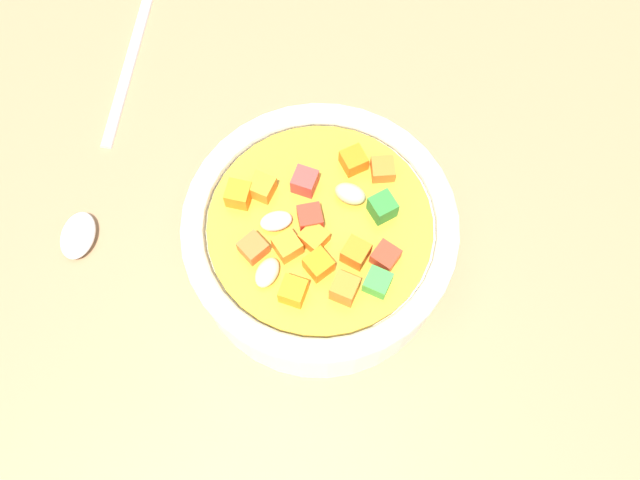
# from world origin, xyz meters

# --- Properties ---
(ground_plane) EXTENTS (1.40, 1.40, 0.02)m
(ground_plane) POSITION_xyz_m (0.00, 0.00, -0.01)
(ground_plane) COLOR #9E754F
(soup_bowl_main) EXTENTS (0.15, 0.15, 0.07)m
(soup_bowl_main) POSITION_xyz_m (-0.00, 0.00, 0.03)
(soup_bowl_main) COLOR white
(soup_bowl_main) RESTS_ON ground_plane
(spoon) EXTENTS (0.05, 0.20, 0.01)m
(spoon) POSITION_xyz_m (0.16, -0.03, 0.00)
(spoon) COLOR silver
(spoon) RESTS_ON ground_plane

